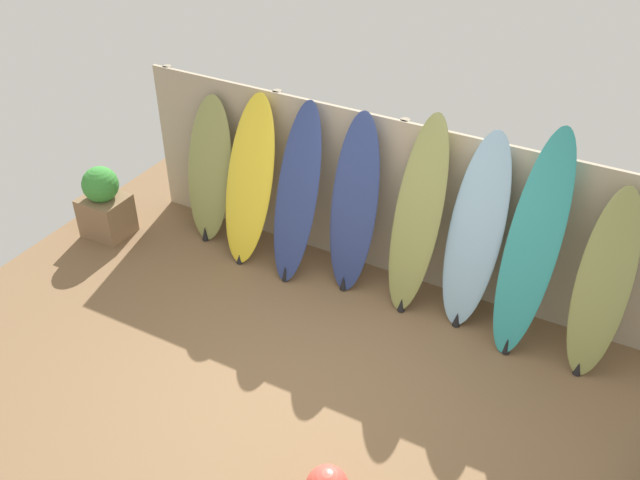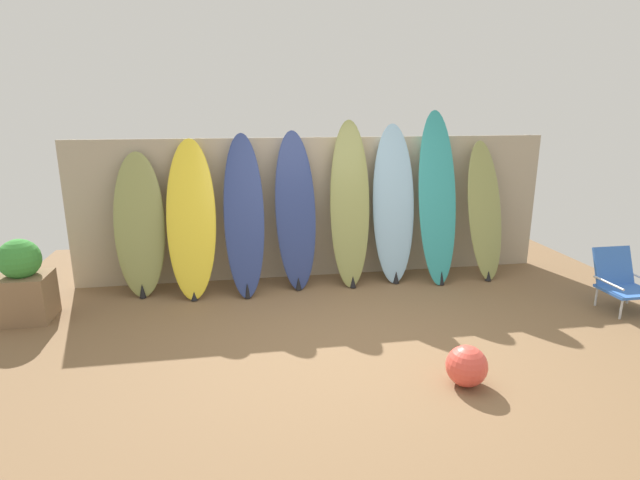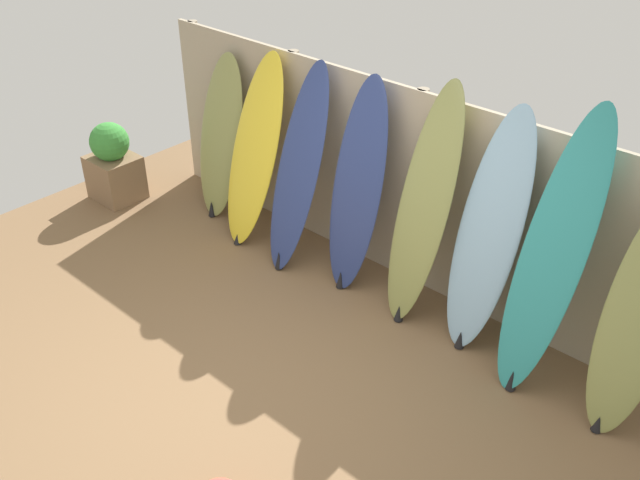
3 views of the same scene
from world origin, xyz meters
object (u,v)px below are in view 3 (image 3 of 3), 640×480
(surfboard_olive_7, at_px, (639,319))
(surfboard_olive_0, at_px, (221,138))
(surfboard_navy_3, at_px, (357,189))
(surfboard_yellow_1, at_px, (254,152))
(surfboard_olive_4, at_px, (423,209))
(planter_box, at_px, (113,164))
(surfboard_skyblue_5, at_px, (488,235))
(surfboard_teal_6, at_px, (552,259))
(surfboard_navy_2, at_px, (298,171))

(surfboard_olive_7, bearing_deg, surfboard_olive_0, 178.89)
(surfboard_navy_3, bearing_deg, surfboard_olive_0, 178.43)
(surfboard_yellow_1, xyz_separation_m, surfboard_olive_7, (3.67, 0.01, -0.04))
(surfboard_olive_4, relative_size, planter_box, 2.32)
(surfboard_skyblue_5, relative_size, planter_box, 2.26)
(surfboard_olive_4, bearing_deg, surfboard_navy_3, -178.97)
(surfboard_olive_4, bearing_deg, surfboard_olive_0, 179.13)
(surfboard_olive_7, bearing_deg, surfboard_teal_6, 179.74)
(surfboard_yellow_1, height_order, surfboard_teal_6, surfboard_teal_6)
(surfboard_teal_6, bearing_deg, surfboard_skyblue_5, 171.67)
(surfboard_yellow_1, distance_m, surfboard_navy_2, 0.61)
(surfboard_navy_2, distance_m, surfboard_olive_7, 3.07)
(surfboard_olive_0, height_order, planter_box, surfboard_olive_0)
(surfboard_yellow_1, relative_size, surfboard_navy_3, 0.96)
(surfboard_navy_2, bearing_deg, surfboard_teal_6, 1.20)
(surfboard_navy_3, distance_m, surfboard_skyblue_5, 1.25)
(surfboard_skyblue_5, height_order, surfboard_teal_6, surfboard_teal_6)
(surfboard_olive_4, bearing_deg, surfboard_yellow_1, -178.36)
(planter_box, bearing_deg, surfboard_navy_3, 11.03)
(surfboard_yellow_1, bearing_deg, planter_box, -162.67)
(surfboard_yellow_1, xyz_separation_m, surfboard_skyblue_5, (2.47, 0.09, 0.07))
(surfboard_skyblue_5, bearing_deg, surfboard_navy_2, -176.00)
(surfboard_navy_2, bearing_deg, surfboard_olive_4, 4.08)
(surfboard_navy_2, relative_size, surfboard_olive_4, 0.93)
(surfboard_olive_0, distance_m, surfboard_yellow_1, 0.61)
(surfboard_yellow_1, xyz_separation_m, surfboard_navy_2, (0.61, -0.04, 0.01))
(surfboard_skyblue_5, bearing_deg, surfboard_teal_6, -8.33)
(surfboard_olive_0, relative_size, surfboard_navy_2, 0.89)
(surfboard_olive_0, height_order, surfboard_yellow_1, surfboard_yellow_1)
(surfboard_skyblue_5, relative_size, surfboard_teal_6, 0.92)
(surfboard_navy_2, distance_m, surfboard_olive_4, 1.30)
(surfboard_skyblue_5, bearing_deg, surfboard_olive_7, -3.95)
(surfboard_navy_3, height_order, surfboard_olive_7, surfboard_navy_3)
(surfboard_navy_3, height_order, planter_box, surfboard_navy_3)
(surfboard_olive_0, xyz_separation_m, surfboard_olive_7, (4.27, -0.08, 0.04))
(surfboard_navy_3, distance_m, surfboard_olive_4, 0.68)
(surfboard_olive_7, xyz_separation_m, planter_box, (-5.36, -0.53, -0.46))
(surfboard_olive_0, distance_m, surfboard_teal_6, 3.62)
(surfboard_yellow_1, xyz_separation_m, surfboard_olive_4, (1.90, 0.05, 0.09))
(surfboard_yellow_1, bearing_deg, surfboard_olive_7, 0.15)
(surfboard_navy_2, height_order, surfboard_olive_4, surfboard_olive_4)
(surfboard_navy_3, xyz_separation_m, surfboard_skyblue_5, (1.25, 0.05, 0.04))
(surfboard_navy_3, xyz_separation_m, surfboard_teal_6, (1.79, -0.03, 0.12))
(surfboard_olive_0, xyz_separation_m, surfboard_skyblue_5, (3.07, 0.00, 0.15))
(surfboard_navy_2, relative_size, surfboard_skyblue_5, 0.95)
(surfboard_olive_7, height_order, planter_box, surfboard_olive_7)
(surfboard_skyblue_5, bearing_deg, surfboard_olive_4, -176.18)
(surfboard_yellow_1, height_order, surfboard_olive_4, surfboard_olive_4)
(surfboard_yellow_1, bearing_deg, surfboard_olive_4, 1.64)
(surfboard_olive_0, height_order, surfboard_olive_7, surfboard_olive_7)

